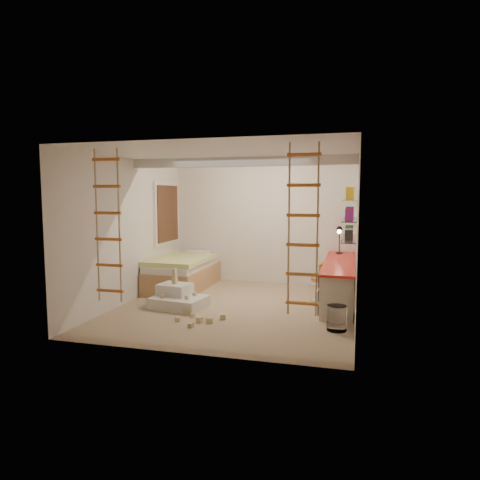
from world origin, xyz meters
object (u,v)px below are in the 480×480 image
(desk, at_px, (339,280))
(bed, at_px, (183,273))
(swivel_chair, at_px, (321,287))
(play_platform, at_px, (178,298))

(desk, xyz_separation_m, bed, (-3.20, 0.36, -0.07))
(swivel_chair, xyz_separation_m, play_platform, (-2.38, -1.04, -0.11))
(swivel_chair, bearing_deg, play_platform, -156.39)
(play_platform, bearing_deg, swivel_chair, 23.61)
(desk, distance_m, swivel_chair, 0.35)
(desk, distance_m, bed, 3.22)
(desk, relative_size, swivel_chair, 3.93)
(bed, distance_m, swivel_chair, 2.91)
(desk, xyz_separation_m, swivel_chair, (-0.32, -0.05, -0.14))
(bed, xyz_separation_m, play_platform, (0.50, -1.45, -0.18))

